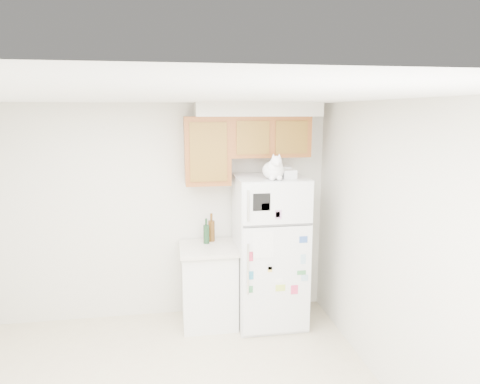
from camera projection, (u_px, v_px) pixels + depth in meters
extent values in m
cube|color=beige|center=(164.00, 212.00, 4.96)|extent=(3.80, 0.04, 2.50)
cube|color=beige|center=(408.00, 262.00, 3.32)|extent=(0.04, 4.00, 2.50)
cube|color=white|center=(154.00, 96.00, 2.79)|extent=(3.80, 4.00, 0.04)
cube|color=brown|center=(269.00, 137.00, 4.82)|extent=(0.90, 0.33, 0.45)
cube|color=brown|center=(207.00, 151.00, 4.74)|extent=(0.50, 0.33, 0.75)
cube|color=silver|center=(258.00, 110.00, 4.76)|extent=(1.40, 0.37, 0.15)
cube|color=silver|center=(269.00, 250.00, 4.85)|extent=(0.76, 0.72, 1.70)
cube|color=silver|center=(278.00, 204.00, 4.38)|extent=(0.74, 0.03, 0.44)
cube|color=silver|center=(277.00, 281.00, 4.53)|extent=(0.74, 0.03, 1.19)
cube|color=#59595B|center=(278.00, 225.00, 4.42)|extent=(0.74, 0.03, 0.02)
cylinder|color=silver|center=(248.00, 206.00, 4.30)|extent=(0.02, 0.02, 0.32)
cylinder|color=silver|center=(248.00, 269.00, 4.42)|extent=(0.02, 0.02, 0.55)
cube|color=black|center=(262.00, 202.00, 4.33)|extent=(0.18, 0.00, 0.18)
cube|color=white|center=(263.00, 245.00, 4.41)|extent=(0.22, 0.00, 0.28)
cube|color=#A878A7|center=(278.00, 215.00, 4.38)|extent=(0.07, 0.00, 0.10)
cube|color=#265F9A|center=(265.00, 207.00, 4.34)|extent=(0.08, 0.00, 0.08)
cube|color=silver|center=(271.00, 267.00, 4.47)|extent=(0.07, 0.00, 0.06)
cube|color=#2E54A3|center=(303.00, 240.00, 4.47)|extent=(0.09, 0.00, 0.07)
cube|color=#DE3764|center=(294.00, 290.00, 4.56)|extent=(0.08, 0.00, 0.10)
cube|color=white|center=(279.00, 280.00, 4.51)|extent=(0.09, 0.00, 0.05)
cube|color=#C1D94C|center=(280.00, 288.00, 4.53)|extent=(0.11, 0.00, 0.07)
cube|color=#397E4C|center=(250.00, 289.00, 4.48)|extent=(0.06, 0.00, 0.07)
cube|color=#8EB5C9|center=(305.00, 278.00, 4.56)|extent=(0.08, 0.00, 0.07)
cube|color=#D8D04C|center=(278.00, 215.00, 4.38)|extent=(0.05, 0.00, 0.06)
cube|color=#3C8549|center=(301.00, 273.00, 4.54)|extent=(0.10, 0.00, 0.05)
cube|color=#94BBD2|center=(303.00, 259.00, 4.51)|extent=(0.06, 0.00, 0.11)
cube|color=#E5BD50|center=(270.00, 269.00, 4.47)|extent=(0.05, 0.00, 0.06)
cube|color=#CD3351|center=(250.00, 257.00, 4.41)|extent=(0.06, 0.00, 0.10)
cube|color=teal|center=(251.00, 275.00, 4.45)|extent=(0.06, 0.00, 0.09)
cube|color=white|center=(209.00, 286.00, 4.88)|extent=(0.60, 0.60, 0.88)
cube|color=beige|center=(208.00, 248.00, 4.78)|extent=(0.64, 0.64, 0.04)
ellipsoid|color=white|center=(273.00, 170.00, 4.52)|extent=(0.22, 0.30, 0.19)
ellipsoid|color=white|center=(275.00, 167.00, 4.43)|extent=(0.16, 0.13, 0.18)
sphere|color=white|center=(276.00, 161.00, 4.37)|extent=(0.11, 0.11, 0.11)
cone|color=white|center=(274.00, 156.00, 4.35)|extent=(0.04, 0.04, 0.04)
cone|color=white|center=(279.00, 156.00, 4.36)|extent=(0.04, 0.04, 0.04)
cone|color=#D88C8C|center=(274.00, 156.00, 4.35)|extent=(0.02, 0.02, 0.03)
cone|color=#D88C8C|center=(279.00, 156.00, 4.36)|extent=(0.02, 0.02, 0.03)
sphere|color=white|center=(277.00, 164.00, 4.33)|extent=(0.05, 0.05, 0.05)
sphere|color=white|center=(272.00, 178.00, 4.41)|extent=(0.06, 0.06, 0.06)
sphere|color=white|center=(279.00, 178.00, 4.42)|extent=(0.06, 0.06, 0.06)
cylinder|color=white|center=(279.00, 174.00, 4.64)|extent=(0.14, 0.19, 0.06)
cube|color=white|center=(283.00, 171.00, 4.77)|extent=(0.21, 0.17, 0.10)
cube|color=white|center=(289.00, 174.00, 4.56)|extent=(0.16, 0.13, 0.09)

